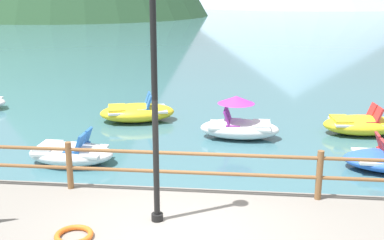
{
  "coord_description": "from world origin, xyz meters",
  "views": [
    {
      "loc": [
        0.9,
        -6.83,
        4.2
      ],
      "look_at": [
        -0.35,
        5.0,
        0.9
      ],
      "focal_mm": 44.56,
      "sensor_mm": 36.0,
      "label": 1
    }
  ],
  "objects_px": {
    "pedal_boat_0": "(71,153)",
    "pedal_boat_1": "(137,112)",
    "pedal_boat_6": "(361,124)",
    "life_ring": "(74,235)",
    "lamp_post": "(154,78)",
    "pedal_boat_4": "(239,124)"
  },
  "relations": [
    {
      "from": "life_ring",
      "to": "pedal_boat_6",
      "type": "xyz_separation_m",
      "value": [
        6.14,
        7.52,
        -0.15
      ]
    },
    {
      "from": "lamp_post",
      "to": "life_ring",
      "type": "xyz_separation_m",
      "value": [
        -1.2,
        -0.72,
        -2.41
      ]
    },
    {
      "from": "life_ring",
      "to": "pedal_boat_4",
      "type": "xyz_separation_m",
      "value": [
        2.54,
        6.75,
        -0.04
      ]
    },
    {
      "from": "pedal_boat_0",
      "to": "lamp_post",
      "type": "bearing_deg",
      "value": -51.45
    },
    {
      "from": "life_ring",
      "to": "pedal_boat_1",
      "type": "relative_size",
      "value": 0.23
    },
    {
      "from": "pedal_boat_0",
      "to": "pedal_boat_6",
      "type": "distance_m",
      "value": 8.4
    },
    {
      "from": "pedal_boat_0",
      "to": "pedal_boat_1",
      "type": "xyz_separation_m",
      "value": [
        0.79,
        4.0,
        0.03
      ]
    },
    {
      "from": "pedal_boat_1",
      "to": "pedal_boat_6",
      "type": "distance_m",
      "value": 6.98
    },
    {
      "from": "pedal_boat_0",
      "to": "pedal_boat_1",
      "type": "bearing_deg",
      "value": 78.82
    },
    {
      "from": "life_ring",
      "to": "pedal_boat_0",
      "type": "xyz_separation_m",
      "value": [
        -1.59,
        4.23,
        -0.18
      ]
    },
    {
      "from": "life_ring",
      "to": "pedal_boat_0",
      "type": "bearing_deg",
      "value": 110.62
    },
    {
      "from": "lamp_post",
      "to": "pedal_boat_1",
      "type": "distance_m",
      "value": 8.18
    },
    {
      "from": "pedal_boat_0",
      "to": "pedal_boat_6",
      "type": "xyz_separation_m",
      "value": [
        7.74,
        3.29,
        0.03
      ]
    },
    {
      "from": "pedal_boat_4",
      "to": "pedal_boat_6",
      "type": "height_order",
      "value": "pedal_boat_4"
    },
    {
      "from": "life_ring",
      "to": "pedal_boat_6",
      "type": "height_order",
      "value": "pedal_boat_6"
    },
    {
      "from": "pedal_boat_6",
      "to": "life_ring",
      "type": "bearing_deg",
      "value": -129.23
    },
    {
      "from": "lamp_post",
      "to": "pedal_boat_1",
      "type": "height_order",
      "value": "lamp_post"
    },
    {
      "from": "pedal_boat_0",
      "to": "pedal_boat_1",
      "type": "relative_size",
      "value": 0.8
    },
    {
      "from": "lamp_post",
      "to": "life_ring",
      "type": "height_order",
      "value": "lamp_post"
    },
    {
      "from": "life_ring",
      "to": "pedal_boat_0",
      "type": "height_order",
      "value": "pedal_boat_0"
    },
    {
      "from": "lamp_post",
      "to": "pedal_boat_1",
      "type": "bearing_deg",
      "value": 104.95
    },
    {
      "from": "pedal_boat_4",
      "to": "life_ring",
      "type": "bearing_deg",
      "value": -110.6
    }
  ]
}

